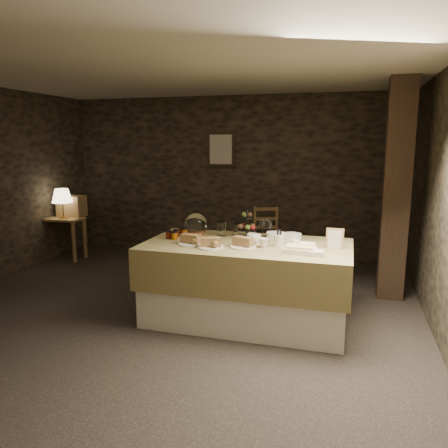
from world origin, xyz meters
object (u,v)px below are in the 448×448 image
(table_lamp, at_px, (62,196))
(fruit_stand, at_px, (247,226))
(wine_rack, at_px, (72,206))
(chair, at_px, (268,238))
(timber_column, at_px, (396,191))
(buffet_table, at_px, (247,277))
(console_table, at_px, (63,226))

(table_lamp, height_order, fruit_stand, table_lamp)
(wine_rack, distance_m, fruit_stand, 3.59)
(chair, height_order, timber_column, timber_column)
(wine_rack, relative_size, fruit_stand, 1.38)
(table_lamp, xyz_separation_m, fruit_stand, (3.28, -1.24, -0.07))
(table_lamp, bearing_deg, wine_rack, 90.00)
(wine_rack, relative_size, timber_column, 0.16)
(chair, bearing_deg, table_lamp, 174.49)
(table_lamp, distance_m, wine_rack, 0.30)
(timber_column, bearing_deg, buffet_table, -141.54)
(timber_column, height_order, fruit_stand, timber_column)
(buffet_table, bearing_deg, table_lamp, 155.09)
(table_lamp, relative_size, fruit_stand, 1.56)
(buffet_table, xyz_separation_m, fruit_stand, (-0.07, 0.31, 0.48))
(console_table, xyz_separation_m, timber_column, (4.92, -0.40, 0.76))
(chair, xyz_separation_m, fruit_stand, (0.13, -1.99, 0.57))
(chair, bearing_deg, fruit_stand, -105.14)
(wine_rack, bearing_deg, table_lamp, -90.00)
(console_table, relative_size, chair, 0.99)
(buffet_table, relative_size, console_table, 3.14)
(wine_rack, bearing_deg, console_table, -105.52)
(chair, bearing_deg, wine_rack, 170.46)
(console_table, height_order, fruit_stand, fruit_stand)
(wine_rack, relative_size, chair, 0.62)
(console_table, bearing_deg, fruit_stand, -21.19)
(buffet_table, bearing_deg, fruit_stand, 102.53)
(table_lamp, bearing_deg, fruit_stand, -20.72)
(table_lamp, height_order, chair, table_lamp)
(fruit_stand, bearing_deg, buffet_table, -77.47)
(buffet_table, distance_m, fruit_stand, 0.58)
(timber_column, distance_m, fruit_stand, 1.86)
(table_lamp, distance_m, timber_column, 4.89)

